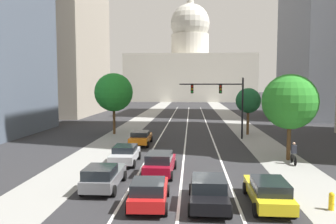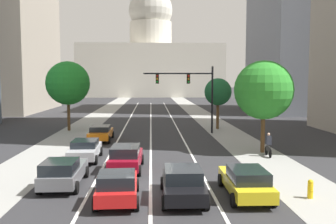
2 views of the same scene
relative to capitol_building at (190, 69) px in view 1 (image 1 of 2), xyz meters
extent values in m
plane|color=#2B2B2D|center=(0.00, -67.03, -11.87)|extent=(400.00, 400.00, 0.00)
cube|color=gray|center=(-7.95, -72.03, -11.86)|extent=(3.83, 130.00, 0.01)
cube|color=gray|center=(7.95, -72.03, -11.86)|extent=(3.83, 130.00, 0.01)
cube|color=white|center=(-3.02, -82.03, -11.86)|extent=(0.16, 90.00, 0.01)
cube|color=white|center=(0.00, -82.03, -11.86)|extent=(0.16, 90.00, 0.01)
cube|color=white|center=(3.02, -82.03, -11.86)|extent=(0.16, 90.00, 0.01)
cube|color=beige|center=(0.00, 0.00, -3.56)|extent=(46.02, 22.58, 16.61)
cylinder|color=beige|center=(0.00, 0.00, 8.61)|extent=(13.75, 13.75, 7.74)
sphere|color=beige|center=(0.00, 0.00, 16.42)|extent=(14.33, 14.33, 14.33)
cylinder|color=beige|center=(0.00, 0.00, 22.87)|extent=(2.58, 2.58, 3.58)
cube|color=maroon|center=(-1.51, -102.48, -11.22)|extent=(1.93, 4.50, 0.66)
cube|color=black|center=(-1.52, -102.88, -10.59)|extent=(1.71, 2.36, 0.59)
cylinder|color=black|center=(-2.35, -100.95, -11.55)|extent=(0.24, 0.65, 0.64)
cylinder|color=black|center=(-0.57, -101.00, -11.55)|extent=(0.24, 0.65, 0.64)
cylinder|color=black|center=(-2.45, -103.96, -11.55)|extent=(0.24, 0.65, 0.64)
cylinder|color=black|center=(-0.67, -104.02, -11.55)|extent=(0.24, 0.65, 0.64)
cube|color=#B2B5BA|center=(-4.53, -99.53, -11.24)|extent=(1.87, 4.34, 0.62)
cube|color=black|center=(-4.53, -99.51, -10.70)|extent=(1.69, 2.16, 0.47)
cylinder|color=black|center=(-5.45, -98.08, -11.55)|extent=(0.23, 0.64, 0.64)
cylinder|color=black|center=(-3.65, -98.05, -11.55)|extent=(0.23, 0.64, 0.64)
cylinder|color=black|center=(-5.40, -101.01, -11.55)|extent=(0.23, 0.64, 0.64)
cylinder|color=black|center=(-3.60, -100.98, -11.55)|extent=(0.23, 0.64, 0.64)
cube|color=slate|center=(-4.53, -105.69, -11.23)|extent=(1.81, 4.54, 0.64)
cube|color=black|center=(-4.52, -106.70, -10.63)|extent=(1.64, 2.09, 0.57)
cylinder|color=black|center=(-5.42, -104.16, -11.55)|extent=(0.23, 0.64, 0.64)
cylinder|color=black|center=(-3.66, -104.14, -11.55)|extent=(0.23, 0.64, 0.64)
cylinder|color=black|center=(-5.39, -107.23, -11.55)|extent=(0.23, 0.64, 0.64)
cylinder|color=black|center=(-3.63, -107.22, -11.55)|extent=(0.23, 0.64, 0.64)
cube|color=orange|center=(-4.53, -91.39, -11.24)|extent=(1.83, 4.58, 0.62)
cube|color=black|center=(-4.53, -91.60, -10.70)|extent=(1.68, 2.27, 0.46)
cylinder|color=black|center=(-5.44, -89.84, -11.55)|extent=(0.22, 0.64, 0.64)
cylinder|color=black|center=(-3.62, -89.84, -11.55)|extent=(0.22, 0.64, 0.64)
cylinder|color=black|center=(-5.44, -92.95, -11.55)|extent=(0.22, 0.64, 0.64)
cylinder|color=black|center=(-3.61, -92.95, -11.55)|extent=(0.22, 0.64, 0.64)
cube|color=red|center=(-1.51, -108.33, -11.26)|extent=(1.89, 4.13, 0.58)
cube|color=black|center=(-1.49, -108.98, -10.69)|extent=(1.67, 1.91, 0.56)
cylinder|color=black|center=(-2.43, -106.98, -11.55)|extent=(0.24, 0.65, 0.64)
cylinder|color=black|center=(-0.69, -106.92, -11.55)|extent=(0.24, 0.65, 0.64)
cylinder|color=black|center=(-2.33, -109.75, -11.55)|extent=(0.24, 0.65, 0.64)
cylinder|color=black|center=(-0.59, -109.68, -11.55)|extent=(0.24, 0.65, 0.64)
cube|color=yellow|center=(4.53, -107.84, -11.26)|extent=(1.81, 4.80, 0.56)
cube|color=black|center=(4.52, -108.37, -10.71)|extent=(1.64, 2.35, 0.54)
cylinder|color=black|center=(3.67, -106.21, -11.55)|extent=(0.23, 0.64, 0.64)
cylinder|color=black|center=(5.42, -106.23, -11.55)|extent=(0.23, 0.64, 0.64)
cylinder|color=black|center=(3.63, -109.46, -11.55)|extent=(0.23, 0.64, 0.64)
cylinder|color=black|center=(5.39, -109.48, -11.55)|extent=(0.23, 0.64, 0.64)
cube|color=black|center=(1.51, -108.19, -11.25)|extent=(1.88, 4.52, 0.59)
cube|color=black|center=(1.51, -108.29, -10.67)|extent=(1.70, 2.18, 0.58)
cylinder|color=black|center=(0.62, -106.65, -11.55)|extent=(0.23, 0.64, 0.64)
cylinder|color=black|center=(2.44, -106.68, -11.55)|extent=(0.23, 0.64, 0.64)
cylinder|color=black|center=(0.58, -109.71, -11.55)|extent=(0.23, 0.64, 0.64)
cylinder|color=black|center=(2.40, -109.73, -11.55)|extent=(0.23, 0.64, 0.64)
cylinder|color=black|center=(6.34, -87.07, -8.42)|extent=(0.20, 0.20, 6.88)
cylinder|color=black|center=(2.80, -87.07, -5.70)|extent=(7.06, 0.14, 0.14)
cube|color=black|center=(3.86, -87.07, -6.25)|extent=(0.32, 0.28, 0.96)
sphere|color=red|center=(3.86, -87.22, -5.95)|extent=(0.20, 0.20, 0.20)
sphere|color=orange|center=(3.86, -87.22, -6.25)|extent=(0.20, 0.20, 0.20)
sphere|color=green|center=(3.86, -87.22, -6.55)|extent=(0.20, 0.20, 0.20)
cube|color=black|center=(0.68, -87.07, -6.25)|extent=(0.32, 0.28, 0.96)
sphere|color=red|center=(0.68, -87.22, -5.95)|extent=(0.20, 0.20, 0.20)
sphere|color=orange|center=(0.68, -87.22, -6.25)|extent=(0.20, 0.20, 0.20)
sphere|color=green|center=(0.68, -87.22, -6.55)|extent=(0.20, 0.20, 0.20)
cylinder|color=yellow|center=(7.48, -108.42, -11.52)|extent=(0.26, 0.26, 0.70)
sphere|color=yellow|center=(7.48, -108.42, -11.09)|extent=(0.26, 0.26, 0.26)
cylinder|color=yellow|center=(7.48, -108.58, -11.48)|extent=(0.10, 0.12, 0.10)
cylinder|color=black|center=(8.49, -99.40, -11.54)|extent=(0.08, 0.66, 0.66)
cylinder|color=black|center=(8.54, -98.36, -11.54)|extent=(0.08, 0.66, 0.66)
cube|color=black|center=(8.51, -98.88, -11.32)|extent=(0.11, 1.00, 0.36)
cube|color=#262833|center=(8.51, -98.93, -10.69)|extent=(0.37, 0.30, 0.64)
sphere|color=tan|center=(8.51, -98.86, -10.26)|extent=(0.22, 0.22, 0.22)
cylinder|color=#51381E|center=(-8.92, -84.37, -10.11)|extent=(0.32, 0.32, 3.52)
sphere|color=#21802A|center=(-8.92, -84.37, -6.70)|extent=(4.71, 4.71, 4.71)
cylinder|color=#51381E|center=(8.52, -97.43, -10.26)|extent=(0.32, 0.32, 3.21)
sphere|color=#2A8328|center=(8.52, -97.43, -7.10)|extent=(4.45, 4.45, 4.45)
cylinder|color=#51381E|center=(7.51, -83.82, -10.31)|extent=(0.32, 0.32, 3.11)
sphere|color=#1C592F|center=(7.51, -83.82, -7.69)|extent=(3.04, 3.04, 3.04)
camera|label=1|loc=(0.60, -124.83, -5.68)|focal=35.66mm
camera|label=2|loc=(0.04, -125.15, -6.30)|focal=39.87mm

